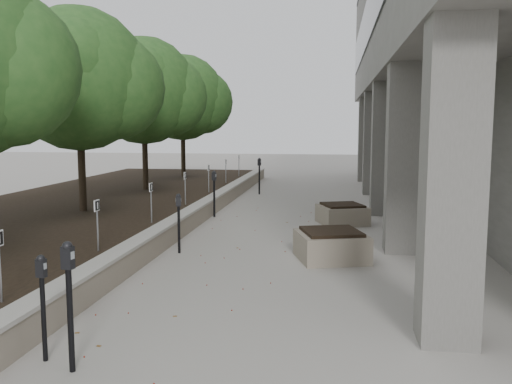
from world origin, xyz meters
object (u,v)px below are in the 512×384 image
Objects in this scene: parking_meter_5 at (259,176)px; planter_back at (342,214)px; parking_meter_3 at (179,223)px; parking_meter_2 at (43,308)px; crabapple_tree_3 at (80,110)px; parking_meter_4 at (214,194)px; crabapple_tree_4 at (144,113)px; crabapple_tree_5 at (183,116)px; parking_meter_1 at (70,307)px; planter_front at (331,245)px.

planter_back is (3.16, -6.05, -0.44)m from parking_meter_5.
parking_meter_2 is at bearing -107.18° from parking_meter_3.
parking_meter_5 reaches higher than planter_back.
crabapple_tree_3 reaches higher than parking_meter_4.
crabapple_tree_5 is (0.00, 5.00, 0.00)m from crabapple_tree_4.
crabapple_tree_3 is at bearing -90.00° from crabapple_tree_4.
parking_meter_1 is at bearing -102.71° from parking_meter_3.
planter_front is at bearing -42.64° from parking_meter_4.
parking_meter_4 is 3.81m from planter_back.
crabapple_tree_4 is 10.77m from planter_front.
parking_meter_4 reaches higher than planter_back.
parking_meter_4 is at bearing -44.72° from crabapple_tree_4.
parking_meter_4 reaches higher than parking_meter_2.
crabapple_tree_4 reaches higher than planter_back.
crabapple_tree_4 is at bearing 146.24° from parking_meter_4.
parking_meter_5 is 6.84m from planter_back.
parking_meter_2 is 6.26m from planter_front.
crabapple_tree_4 reaches higher than planter_front.
parking_meter_1 is (3.93, -18.49, -2.38)m from crabapple_tree_5.
crabapple_tree_5 is at bearing 90.00° from crabapple_tree_4.
crabapple_tree_5 is at bearing 112.23° from parking_meter_1.
crabapple_tree_4 is 5.00m from crabapple_tree_5.
planter_back is (3.51, 9.48, -0.35)m from parking_meter_2.
crabapple_tree_5 is 11.59m from planter_back.
parking_meter_4 is at bearing -68.42° from crabapple_tree_5.
parking_meter_1 reaches higher than parking_meter_2.
parking_meter_1 is 10.30m from parking_meter_4.
crabapple_tree_5 is at bearing 117.48° from planter_front.
crabapple_tree_4 is 4.16× the size of planter_front.
crabapple_tree_3 reaches higher than parking_meter_3.
parking_meter_3 is at bearing 98.51° from parking_meter_2.
crabapple_tree_3 is at bearing 121.62° from parking_meter_2.
planter_front is at bearing -61.18° from parking_meter_5.
parking_meter_2 is 1.06× the size of planter_back.
planter_front is 4.15m from planter_back.
parking_meter_3 is at bearing 178.20° from planter_front.
parking_meter_2 is at bearing -78.31° from parking_meter_5.
planter_back is (3.07, 9.70, -0.46)m from parking_meter_1.
crabapple_tree_4 is 8.93m from parking_meter_3.
parking_meter_4 is 1.16× the size of planter_back.
crabapple_tree_3 is 10.00m from crabapple_tree_5.
crabapple_tree_5 reaches higher than planter_front.
parking_meter_2 is (-0.44, 0.22, -0.11)m from parking_meter_1.
parking_meter_3 is 5.34m from planter_back.
crabapple_tree_3 is 3.78× the size of parking_meter_5.
parking_meter_3 is (0.03, 5.44, 0.01)m from parking_meter_2.
crabapple_tree_3 reaches higher than parking_meter_5.
crabapple_tree_5 reaches higher than parking_meter_2.
planter_back is at bearing 32.34° from parking_meter_3.
crabapple_tree_3 is 5.15m from parking_meter_3.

